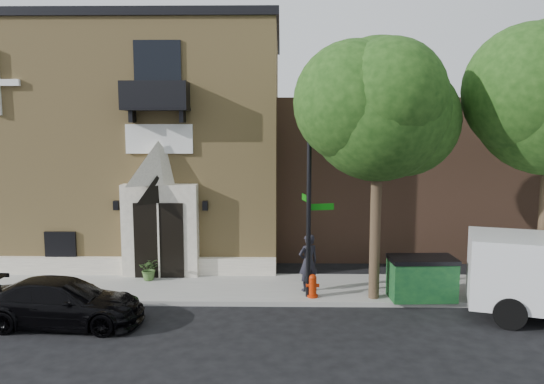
{
  "coord_description": "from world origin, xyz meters",
  "views": [
    {
      "loc": [
        3.16,
        -15.2,
        5.39
      ],
      "look_at": [
        2.88,
        2.0,
        3.19
      ],
      "focal_mm": 35.0,
      "sensor_mm": 36.0,
      "label": 1
    }
  ],
  "objects_px": {
    "black_sedan": "(63,302)",
    "pedestrian_near": "(308,262)",
    "fire_hydrant": "(313,286)",
    "dumpster": "(422,278)",
    "street_sign": "(309,209)"
  },
  "relations": [
    {
      "from": "street_sign",
      "to": "dumpster",
      "type": "xyz_separation_m",
      "value": [
        3.41,
        -0.16,
        -2.05
      ]
    },
    {
      "from": "black_sedan",
      "to": "pedestrian_near",
      "type": "height_order",
      "value": "pedestrian_near"
    },
    {
      "from": "street_sign",
      "to": "black_sedan",
      "type": "bearing_deg",
      "value": -174.41
    },
    {
      "from": "dumpster",
      "to": "pedestrian_near",
      "type": "relative_size",
      "value": 1.1
    },
    {
      "from": "dumpster",
      "to": "pedestrian_near",
      "type": "xyz_separation_m",
      "value": [
        -3.39,
        0.74,
        0.27
      ]
    },
    {
      "from": "fire_hydrant",
      "to": "dumpster",
      "type": "xyz_separation_m",
      "value": [
        3.28,
        -0.09,
        0.3
      ]
    },
    {
      "from": "fire_hydrant",
      "to": "pedestrian_near",
      "type": "height_order",
      "value": "pedestrian_near"
    },
    {
      "from": "fire_hydrant",
      "to": "pedestrian_near",
      "type": "distance_m",
      "value": 0.86
    },
    {
      "from": "black_sedan",
      "to": "fire_hydrant",
      "type": "distance_m",
      "value": 7.13
    },
    {
      "from": "street_sign",
      "to": "pedestrian_near",
      "type": "distance_m",
      "value": 1.88
    },
    {
      "from": "dumpster",
      "to": "black_sedan",
      "type": "bearing_deg",
      "value": -172.01
    },
    {
      "from": "pedestrian_near",
      "to": "street_sign",
      "type": "bearing_deg",
      "value": 61.87
    },
    {
      "from": "street_sign",
      "to": "fire_hydrant",
      "type": "relative_size",
      "value": 7.47
    },
    {
      "from": "pedestrian_near",
      "to": "fire_hydrant",
      "type": "bearing_deg",
      "value": 73.01
    },
    {
      "from": "black_sedan",
      "to": "pedestrian_near",
      "type": "relative_size",
      "value": 2.38
    }
  ]
}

